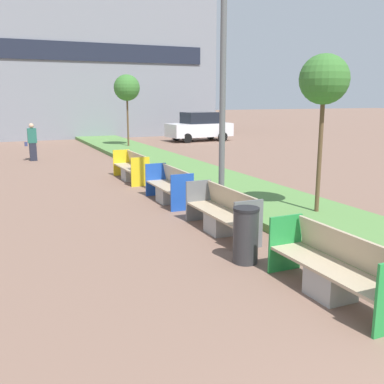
# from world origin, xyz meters

# --- Properties ---
(planter_grass_strip) EXTENTS (2.80, 120.00, 0.18)m
(planter_grass_strip) POSITION_xyz_m (3.20, 12.00, 0.09)
(planter_grass_strip) COLOR #568442
(planter_grass_strip) RESTS_ON ground
(building_backdrop) EXTENTS (16.90, 7.60, 10.47)m
(building_backdrop) POSITION_xyz_m (4.00, 34.25, 5.23)
(building_backdrop) COLOR gray
(building_backdrop) RESTS_ON ground
(bench_green_frame) EXTENTS (0.65, 2.27, 0.94)m
(bench_green_frame) POSITION_xyz_m (0.94, 4.03, 0.37)
(bench_green_frame) COLOR #9E9B96
(bench_green_frame) RESTS_ON ground
(bench_grey_frame) EXTENTS (0.65, 2.27, 0.94)m
(bench_grey_frame) POSITION_xyz_m (0.94, 7.43, 0.37)
(bench_grey_frame) COLOR #9E9B96
(bench_grey_frame) RESTS_ON ground
(bench_blue_frame) EXTENTS (0.65, 2.04, 0.94)m
(bench_blue_frame) POSITION_xyz_m (0.94, 10.51, 0.37)
(bench_blue_frame) COLOR #9E9B96
(bench_blue_frame) RESTS_ON ground
(bench_yellow_frame) EXTENTS (0.65, 2.32, 0.94)m
(bench_yellow_frame) POSITION_xyz_m (0.94, 14.13, 0.37)
(bench_yellow_frame) COLOR #9E9B96
(bench_yellow_frame) RESTS_ON ground
(litter_bin) EXTENTS (0.45, 0.45, 0.98)m
(litter_bin) POSITION_xyz_m (0.50, 5.73, 0.49)
(litter_bin) COLOR #2D2D30
(litter_bin) RESTS_ON ground
(street_lamp_post) EXTENTS (0.24, 0.44, 8.58)m
(street_lamp_post) POSITION_xyz_m (1.55, 8.65, 4.68)
(street_lamp_post) COLOR #56595B
(street_lamp_post) RESTS_ON ground
(sapling_tree_near) EXTENTS (1.12, 1.12, 3.76)m
(sapling_tree_near) POSITION_xyz_m (3.50, 7.54, 3.17)
(sapling_tree_near) COLOR brown
(sapling_tree_near) RESTS_ON ground
(sapling_tree_far) EXTENTS (1.40, 1.40, 4.01)m
(sapling_tree_far) POSITION_xyz_m (3.50, 23.46, 3.29)
(sapling_tree_far) COLOR brown
(sapling_tree_far) RESTS_ON ground
(pedestrian_walking) EXTENTS (0.53, 0.24, 1.68)m
(pedestrian_walking) POSITION_xyz_m (-1.74, 20.62, 0.85)
(pedestrian_walking) COLOR #232633
(pedestrian_walking) RESTS_ON ground
(parked_car_distant) EXTENTS (4.33, 2.09, 1.86)m
(parked_car_distant) POSITION_xyz_m (9.04, 26.08, 0.91)
(parked_car_distant) COLOR silver
(parked_car_distant) RESTS_ON ground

